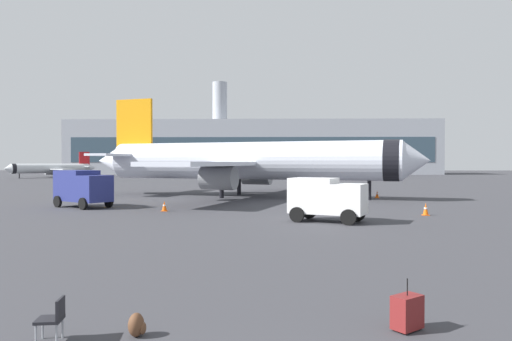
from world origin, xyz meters
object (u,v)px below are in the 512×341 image
(safety_cone_near, at_px, (352,201))
(traveller_backpack, at_px, (137,325))
(airplane_at_gate, at_px, (247,161))
(rolling_suitcase, at_px, (407,312))
(safety_cone_far, at_px, (426,209))
(service_truck, at_px, (83,187))
(safety_cone_outer, at_px, (377,194))
(airplane_taxiing, at_px, (52,168))
(safety_cone_mid, at_px, (164,206))
(gate_chair, at_px, (53,317))
(cargo_van, at_px, (327,197))

(safety_cone_near, distance_m, traveller_backpack, 30.88)
(airplane_at_gate, distance_m, traveller_backpack, 39.26)
(rolling_suitcase, xyz_separation_m, traveller_backpack, (-5.60, -0.50, -0.16))
(safety_cone_far, bearing_deg, service_truck, 168.60)
(safety_cone_far, xyz_separation_m, safety_cone_outer, (0.28, 15.40, -0.05))
(airplane_at_gate, height_order, airplane_taxiing, airplane_at_gate)
(safety_cone_mid, distance_m, safety_cone_outer, 22.51)
(safety_cone_far, height_order, gate_chair, gate_chair)
(airplane_at_gate, xyz_separation_m, service_truck, (-12.39, -11.62, -2.05))
(safety_cone_mid, xyz_separation_m, traveller_backpack, (4.83, -24.70, -0.13))
(airplane_at_gate, bearing_deg, service_truck, -136.84)
(airplane_taxiing, distance_m, safety_cone_far, 97.16)
(airplane_taxiing, bearing_deg, safety_cone_far, -51.77)
(service_truck, height_order, safety_cone_mid, service_truck)
(cargo_van, distance_m, gate_chair, 20.73)
(airplane_taxiing, xyz_separation_m, cargo_van, (53.10, -79.86, -0.64))
(gate_chair, bearing_deg, safety_cone_mid, 97.43)
(service_truck, bearing_deg, traveller_backpack, -66.60)
(rolling_suitcase, height_order, gate_chair, rolling_suitcase)
(gate_chair, bearing_deg, safety_cone_near, 69.67)
(safety_cone_far, distance_m, gate_chair, 27.12)
(airplane_taxiing, relative_size, service_truck, 3.21)
(cargo_van, relative_size, safety_cone_near, 6.44)
(gate_chair, bearing_deg, airplane_at_gate, 87.02)
(airplane_taxiing, bearing_deg, safety_cone_mid, -60.37)
(service_truck, distance_m, safety_cone_far, 25.59)
(cargo_van, bearing_deg, gate_chair, -111.84)
(service_truck, relative_size, safety_cone_mid, 7.05)
(cargo_van, distance_m, traveller_backpack, 19.90)
(safety_cone_far, relative_size, rolling_suitcase, 0.76)
(rolling_suitcase, bearing_deg, safety_cone_outer, 78.14)
(safety_cone_near, xyz_separation_m, safety_cone_mid, (-14.28, -4.70, -0.01))
(safety_cone_far, xyz_separation_m, gate_chair, (-14.73, -22.77, 0.09))
(service_truck, relative_size, rolling_suitcase, 4.72)
(safety_cone_far, bearing_deg, safety_cone_near, 118.06)
(airplane_at_gate, relative_size, service_truck, 6.74)
(airplane_taxiing, relative_size, gate_chair, 19.41)
(safety_cone_outer, distance_m, rolling_suitcase, 38.16)
(safety_cone_near, relative_size, safety_cone_outer, 1.04)
(safety_cone_outer, bearing_deg, airplane_taxiing, 134.76)
(airplane_taxiing, distance_m, safety_cone_mid, 85.22)
(service_truck, xyz_separation_m, safety_cone_far, (25.06, -5.05, -1.20))
(airplane_taxiing, xyz_separation_m, service_truck, (35.06, -71.26, -0.48))
(airplane_taxiing, bearing_deg, safety_cone_near, -50.88)
(safety_cone_mid, height_order, traveller_backpack, safety_cone_mid)
(airplane_at_gate, distance_m, gate_chair, 39.62)
(gate_chair, bearing_deg, airplane_taxiing, 114.61)
(cargo_van, xyz_separation_m, safety_cone_outer, (7.30, 18.95, -1.09))
(service_truck, bearing_deg, rolling_suitcase, -57.05)
(safety_cone_outer, bearing_deg, traveller_backpack, -109.55)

